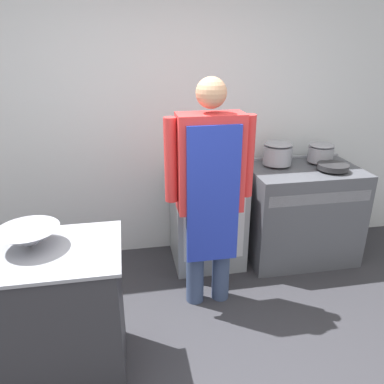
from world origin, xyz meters
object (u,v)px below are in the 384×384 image
object	(u,v)px
fridge_unit	(207,219)
saute_pan	(333,166)
stock_pot	(278,153)
stove	(300,213)
person_cook	(210,185)
sauce_pot	(321,152)
mixing_bowl	(29,238)

from	to	relation	value
fridge_unit	saute_pan	bearing A→B (deg)	-9.75
fridge_unit	stock_pot	world-z (taller)	stock_pot
stove	person_cook	distance (m)	1.27
stock_pot	sauce_pot	xyz separation A→B (m)	(0.43, 0.00, -0.02)
mixing_bowl	stock_pot	size ratio (longest dim) A/B	1.31
mixing_bowl	sauce_pot	distance (m)	2.62
fridge_unit	sauce_pot	world-z (taller)	sauce_pot
saute_pan	stove	bearing A→B (deg)	150.01
fridge_unit	person_cook	world-z (taller)	person_cook
stock_pot	saute_pan	distance (m)	0.50
stove	sauce_pot	xyz separation A→B (m)	(0.20, 0.12, 0.56)
stock_pot	saute_pan	world-z (taller)	stock_pot
stove	saute_pan	bearing A→B (deg)	-29.99
fridge_unit	mixing_bowl	distance (m)	1.76
mixing_bowl	fridge_unit	bearing A→B (deg)	41.13
saute_pan	mixing_bowl	bearing A→B (deg)	-158.76
stove	person_cook	bearing A→B (deg)	-152.65
person_cook	stove	bearing A→B (deg)	27.35
person_cook	mixing_bowl	xyz separation A→B (m)	(-1.14, -0.51, -0.05)
saute_pan	sauce_pot	distance (m)	0.24
sauce_pot	fridge_unit	bearing A→B (deg)	-177.51
person_cook	stock_pot	world-z (taller)	person_cook
mixing_bowl	sauce_pot	world-z (taller)	sauce_pot
person_cook	mixing_bowl	world-z (taller)	person_cook
stock_pot	sauce_pot	bearing A→B (deg)	0.00
person_cook	fridge_unit	bearing A→B (deg)	78.50
person_cook	stock_pot	size ratio (longest dim) A/B	6.71
stove	stock_pot	world-z (taller)	stock_pot
fridge_unit	person_cook	xyz separation A→B (m)	(-0.12, -0.59, 0.57)
fridge_unit	mixing_bowl	size ratio (longest dim) A/B	2.55
mixing_bowl	sauce_pot	xyz separation A→B (m)	(2.35, 1.15, 0.05)
fridge_unit	mixing_bowl	world-z (taller)	mixing_bowl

